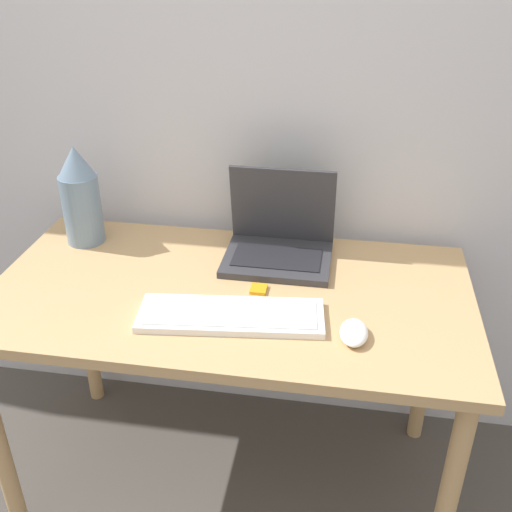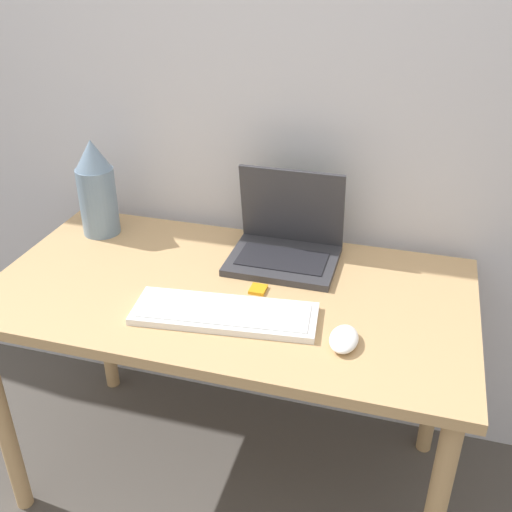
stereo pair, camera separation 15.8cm
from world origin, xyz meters
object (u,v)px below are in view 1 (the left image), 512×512
object	(u,v)px
keyboard	(231,315)
vase	(80,196)
laptop	(279,240)
mp3_player	(259,289)
mouse	(354,332)

from	to	relation	value
keyboard	vase	distance (m)	0.65
laptop	mp3_player	world-z (taller)	laptop
laptop	mouse	xyz separation A→B (m)	(0.23, -0.37, -0.04)
laptop	mouse	distance (m)	0.44
laptop	vase	distance (m)	0.61
mouse	mp3_player	world-z (taller)	mouse
keyboard	mouse	distance (m)	0.31
keyboard	mp3_player	world-z (taller)	keyboard
mouse	mp3_player	xyz separation A→B (m)	(-0.26, 0.17, -0.01)
laptop	mp3_player	xyz separation A→B (m)	(-0.03, -0.20, -0.05)
mouse	mp3_player	size ratio (longest dim) A/B	2.26
mp3_player	mouse	bearing A→B (deg)	-33.38
vase	laptop	bearing A→B (deg)	-0.17
keyboard	vase	size ratio (longest dim) A/B	1.56
keyboard	mp3_player	bearing A→B (deg)	71.30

